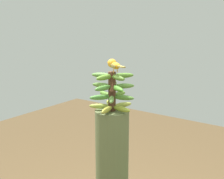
# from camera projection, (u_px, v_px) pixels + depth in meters

# --- Properties ---
(banana_bunch) EXTENTS (0.29, 0.29, 0.25)m
(banana_bunch) POSITION_uv_depth(u_px,v_px,m) (112.00, 91.00, 1.81)
(banana_bunch) COLOR #4C2D1E
(banana_bunch) RESTS_ON banana_tree
(perched_bird) EXTENTS (0.18, 0.10, 0.08)m
(perched_bird) POSITION_uv_depth(u_px,v_px,m) (114.00, 64.00, 1.76)
(perched_bird) COLOR #C68933
(perched_bird) RESTS_ON banana_bunch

